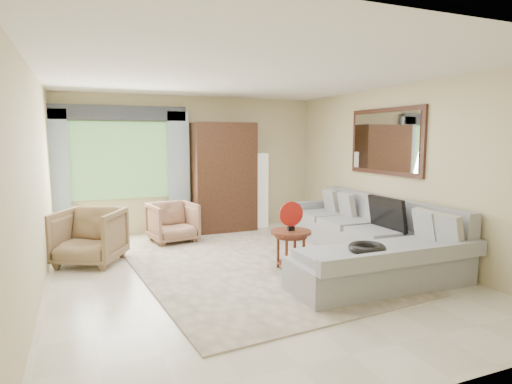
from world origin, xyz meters
name	(u,v)px	position (x,y,z in m)	size (l,w,h in m)	color
ground	(249,273)	(0.00, 0.00, 0.00)	(6.00, 6.00, 0.00)	silver
area_rug	(254,267)	(0.15, 0.19, 0.01)	(3.00, 4.00, 0.02)	#C2B19A
sectional_sofa	(367,243)	(1.78, -0.18, 0.28)	(2.30, 3.46, 0.90)	#A8AAB1
tv_screen	(387,214)	(2.05, -0.26, 0.72)	(0.06, 0.74, 0.48)	black
garden_hose	(367,248)	(1.00, -1.20, 0.55)	(0.43, 0.43, 0.09)	black
coffee_table	(291,250)	(0.58, -0.09, 0.29)	(0.56, 0.56, 0.56)	#451A12
red_disc	(291,214)	(0.58, -0.09, 0.79)	(0.34, 0.34, 0.03)	#A61810
armchair_left	(89,237)	(-1.95, 1.30, 0.40)	(0.85, 0.88, 0.80)	brown
armchair_right	(173,222)	(-0.58, 2.14, 0.35)	(0.74, 0.76, 0.70)	#845A48
potted_plant	(57,227)	(-2.44, 2.79, 0.29)	(0.51, 0.45, 0.57)	#999999
armoire	(224,177)	(0.55, 2.72, 1.05)	(1.20, 0.55, 2.10)	#321B10
floor_lamp	(261,190)	(1.35, 2.78, 0.75)	(0.24, 0.24, 1.50)	silver
window	(120,160)	(-1.35, 2.97, 1.40)	(1.80, 0.04, 1.40)	#669E59
curtain_left	(57,176)	(-2.40, 2.88, 1.15)	(0.40, 0.08, 2.30)	#9EB7CC
curtain_right	(179,173)	(-0.30, 2.88, 1.15)	(0.40, 0.08, 2.30)	#9EB7CC
valance	(119,113)	(-1.35, 2.90, 2.25)	(2.40, 0.12, 0.26)	#1E232D
wall_mirror	(385,142)	(2.46, 0.35, 1.75)	(0.05, 1.70, 1.05)	black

